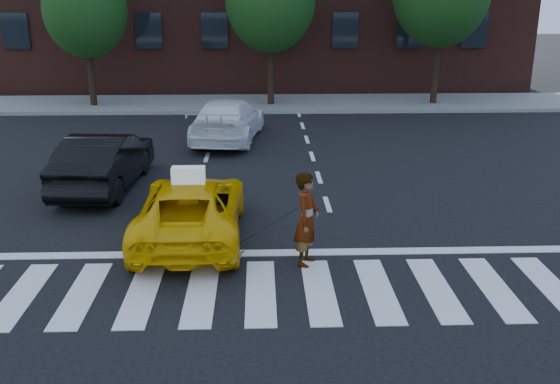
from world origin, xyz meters
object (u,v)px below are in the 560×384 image
(dog, at_px, (228,255))
(woman, at_px, (307,219))
(taxi, at_px, (191,209))
(white_suv, at_px, (228,120))
(black_sedan, at_px, (104,161))

(dog, bearing_deg, woman, -0.28)
(woman, relative_size, dog, 3.10)
(taxi, relative_size, white_suv, 0.92)
(white_suv, relative_size, dog, 8.44)
(black_sedan, height_order, woman, woman)
(black_sedan, xyz_separation_m, white_suv, (2.89, 5.13, -0.02))
(taxi, xyz_separation_m, woman, (2.25, -1.40, 0.27))
(taxi, relative_size, black_sedan, 1.02)
(taxi, xyz_separation_m, dog, (0.81, -1.40, -0.42))
(black_sedan, bearing_deg, taxi, 130.98)
(white_suv, xyz_separation_m, woman, (1.90, -9.92, 0.18))
(taxi, distance_m, dog, 1.67)
(white_suv, bearing_deg, woman, 108.84)
(black_sedan, bearing_deg, white_suv, -115.25)
(dog, bearing_deg, taxi, 119.79)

